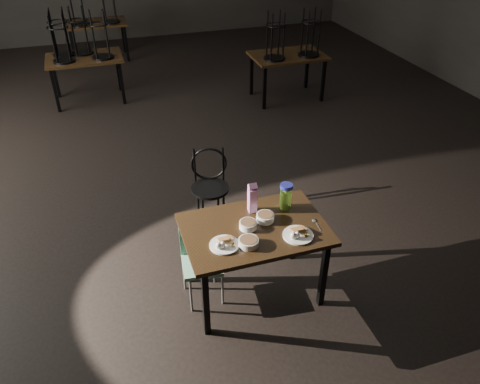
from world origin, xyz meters
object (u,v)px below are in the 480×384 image
object	(u,v)px
juice_carton	(252,198)
bentwood_chair	(210,181)
water_bottle	(286,196)
main_table	(255,235)
school_chair	(201,256)

from	to	relation	value
juice_carton	bentwood_chair	size ratio (longest dim) A/B	0.34
juice_carton	bentwood_chair	bearing A→B (deg)	98.47
bentwood_chair	water_bottle	bearing A→B (deg)	-53.98
main_table	juice_carton	size ratio (longest dim) A/B	4.19
school_chair	bentwood_chair	bearing A→B (deg)	77.59
school_chair	main_table	bearing A→B (deg)	-11.28
bentwood_chair	school_chair	bearing A→B (deg)	-96.42
main_table	juice_carton	distance (m)	0.32
juice_carton	bentwood_chair	distance (m)	1.04
juice_carton	school_chair	size ratio (longest dim) A/B	0.40
juice_carton	bentwood_chair	xyz separation A→B (m)	(-0.14, 0.96, -0.38)
water_bottle	bentwood_chair	world-z (taller)	water_bottle
water_bottle	school_chair	world-z (taller)	water_bottle
main_table	juice_carton	bearing A→B (deg)	76.14
juice_carton	water_bottle	size ratio (longest dim) A/B	1.18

